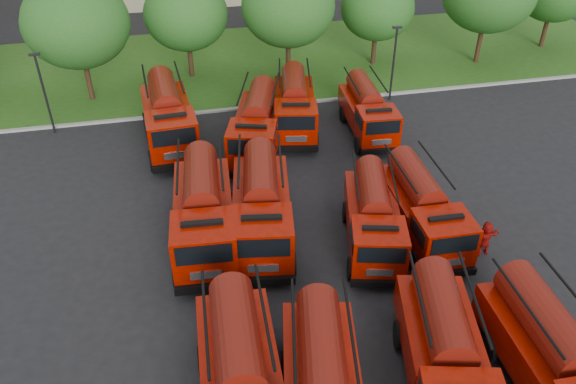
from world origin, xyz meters
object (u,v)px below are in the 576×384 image
(fire_truck_0, at_px, (241,382))
(fire_truck_7, at_px, (422,208))
(fire_truck_6, at_px, (373,217))
(firefighter_4, at_px, (301,360))
(fire_truck_4, at_px, (203,211))
(fire_truck_10, at_px, (295,105))
(fire_truck_8, at_px, (168,116))
(fire_truck_3, at_px, (556,363))
(fire_truck_2, at_px, (446,356))
(firefighter_5, at_px, (481,253))
(fire_truck_5, at_px, (261,206))
(fire_truck_9, at_px, (257,125))
(fire_truck_11, at_px, (367,110))

(fire_truck_0, distance_m, fire_truck_7, 12.19)
(fire_truck_6, relative_size, firefighter_4, 3.52)
(fire_truck_4, bearing_deg, fire_truck_10, 60.85)
(fire_truck_0, height_order, fire_truck_7, fire_truck_0)
(fire_truck_6, relative_size, fire_truck_8, 0.87)
(fire_truck_3, bearing_deg, fire_truck_0, 174.27)
(fire_truck_2, xyz_separation_m, firefighter_4, (-4.42, 2.16, -1.64))
(fire_truck_2, height_order, fire_truck_10, fire_truck_2)
(fire_truck_4, height_order, firefighter_5, fire_truck_4)
(fire_truck_8, bearing_deg, firefighter_5, -48.30)
(fire_truck_5, bearing_deg, fire_truck_7, -2.60)
(fire_truck_5, xyz_separation_m, fire_truck_9, (1.17, 7.83, -0.04))
(fire_truck_9, bearing_deg, fire_truck_7, -40.47)
(fire_truck_6, distance_m, firefighter_5, 5.23)
(fire_truck_4, xyz_separation_m, fire_truck_7, (9.83, -1.67, -0.18))
(fire_truck_2, xyz_separation_m, firefighter_5, (4.98, 6.19, -1.64))
(fire_truck_2, bearing_deg, fire_truck_6, 101.79)
(fire_truck_3, relative_size, firefighter_5, 4.28)
(fire_truck_0, height_order, firefighter_4, fire_truck_0)
(fire_truck_11, relative_size, firefighter_5, 3.91)
(fire_truck_3, xyz_separation_m, fire_truck_4, (-10.57, 10.79, 0.07))
(fire_truck_3, relative_size, fire_truck_8, 0.93)
(fire_truck_6, xyz_separation_m, firefighter_5, (4.68, -1.77, -1.51))
(fire_truck_4, distance_m, fire_truck_9, 8.55)
(fire_truck_5, height_order, fire_truck_6, fire_truck_5)
(fire_truck_7, bearing_deg, firefighter_5, -37.41)
(fire_truck_4, bearing_deg, fire_truck_11, 42.40)
(fire_truck_4, xyz_separation_m, firefighter_5, (12.12, -3.55, -1.75))
(fire_truck_7, height_order, fire_truck_8, fire_truck_8)
(fire_truck_0, relative_size, firefighter_4, 3.82)
(firefighter_5, bearing_deg, fire_truck_9, -59.14)
(fire_truck_3, height_order, fire_truck_8, fire_truck_8)
(fire_truck_0, xyz_separation_m, fire_truck_5, (2.29, 9.15, 0.02))
(fire_truck_2, height_order, fire_truck_4, fire_truck_4)
(fire_truck_4, bearing_deg, firefighter_5, -12.14)
(fire_truck_10, relative_size, firefighter_5, 4.30)
(fire_truck_3, bearing_deg, fire_truck_10, 103.71)
(fire_truck_3, bearing_deg, fire_truck_8, 122.26)
(fire_truck_0, xyz_separation_m, fire_truck_9, (3.46, 16.98, -0.01))
(fire_truck_8, distance_m, fire_truck_11, 11.91)
(fire_truck_5, relative_size, fire_truck_11, 1.16)
(fire_truck_8, distance_m, firefighter_4, 17.79)
(firefighter_5, bearing_deg, fire_truck_10, -72.89)
(fire_truck_2, bearing_deg, fire_truck_4, 140.18)
(fire_truck_7, bearing_deg, fire_truck_5, 170.13)
(firefighter_4, bearing_deg, fire_truck_6, -95.44)
(fire_truck_10, bearing_deg, fire_truck_5, -99.82)
(firefighter_4, bearing_deg, fire_truck_9, -60.33)
(fire_truck_2, bearing_deg, fire_truck_9, 114.82)
(fire_truck_5, xyz_separation_m, fire_truck_10, (3.86, 10.01, -0.10))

